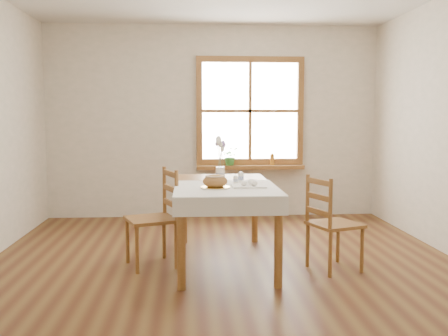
% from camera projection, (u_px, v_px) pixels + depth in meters
% --- Properties ---
extents(ground, '(5.00, 5.00, 0.00)m').
position_uv_depth(ground, '(226.00, 271.00, 4.46)').
color(ground, brown).
rests_on(ground, ground).
extents(room_walls, '(4.60, 5.10, 2.65)m').
position_uv_depth(room_walls, '(226.00, 78.00, 4.28)').
color(room_walls, beige).
rests_on(room_walls, ground).
extents(window, '(1.46, 0.08, 1.46)m').
position_uv_depth(window, '(250.00, 111.00, 6.79)').
color(window, brown).
rests_on(window, ground).
extents(window_sill, '(1.46, 0.20, 0.05)m').
position_uv_depth(window_sill, '(250.00, 167.00, 6.80)').
color(window_sill, brown).
rests_on(window_sill, ground).
extents(dining_table, '(0.90, 1.60, 0.75)m').
position_uv_depth(dining_table, '(224.00, 193.00, 4.68)').
color(dining_table, brown).
rests_on(dining_table, ground).
extents(table_linen, '(0.91, 0.99, 0.01)m').
position_uv_depth(table_linen, '(226.00, 188.00, 4.37)').
color(table_linen, white).
rests_on(table_linen, dining_table).
extents(chair_left, '(0.56, 0.55, 0.90)m').
position_uv_depth(chair_left, '(151.00, 218.00, 4.59)').
color(chair_left, brown).
rests_on(chair_left, ground).
extents(chair_right, '(0.53, 0.52, 0.86)m').
position_uv_depth(chair_right, '(335.00, 223.00, 4.48)').
color(chair_right, brown).
rests_on(chair_right, ground).
extents(bread_plate, '(0.31, 0.31, 0.01)m').
position_uv_depth(bread_plate, '(215.00, 187.00, 4.32)').
color(bread_plate, silver).
rests_on(bread_plate, table_linen).
extents(bread_loaf, '(0.21, 0.21, 0.12)m').
position_uv_depth(bread_loaf, '(215.00, 180.00, 4.32)').
color(bread_loaf, '#9F6D38').
rests_on(bread_loaf, bread_plate).
extents(egg_napkin, '(0.30, 0.25, 0.01)m').
position_uv_depth(egg_napkin, '(249.00, 186.00, 4.42)').
color(egg_napkin, white).
rests_on(egg_napkin, table_linen).
extents(eggs, '(0.23, 0.20, 0.05)m').
position_uv_depth(eggs, '(249.00, 182.00, 4.42)').
color(eggs, white).
rests_on(eggs, egg_napkin).
extents(salt_shaker, '(0.05, 0.05, 0.08)m').
position_uv_depth(salt_shaker, '(236.00, 179.00, 4.61)').
color(salt_shaker, silver).
rests_on(salt_shaker, table_linen).
extents(pepper_shaker, '(0.06, 0.06, 0.10)m').
position_uv_depth(pepper_shaker, '(241.00, 177.00, 4.69)').
color(pepper_shaker, silver).
rests_on(pepper_shaker, table_linen).
extents(flower_vase, '(0.10, 0.10, 0.10)m').
position_uv_depth(flower_vase, '(220.00, 173.00, 5.14)').
color(flower_vase, silver).
rests_on(flower_vase, dining_table).
extents(lavender_bouquet, '(0.16, 0.16, 0.30)m').
position_uv_depth(lavender_bouquet, '(220.00, 153.00, 5.12)').
color(lavender_bouquet, '#795FA8').
rests_on(lavender_bouquet, flower_vase).
extents(potted_plant, '(0.22, 0.24, 0.19)m').
position_uv_depth(potted_plant, '(230.00, 158.00, 6.77)').
color(potted_plant, '#327830').
rests_on(potted_plant, window_sill).
extents(amber_bottle, '(0.06, 0.06, 0.16)m').
position_uv_depth(amber_bottle, '(272.00, 159.00, 6.81)').
color(amber_bottle, '#98611C').
rests_on(amber_bottle, window_sill).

